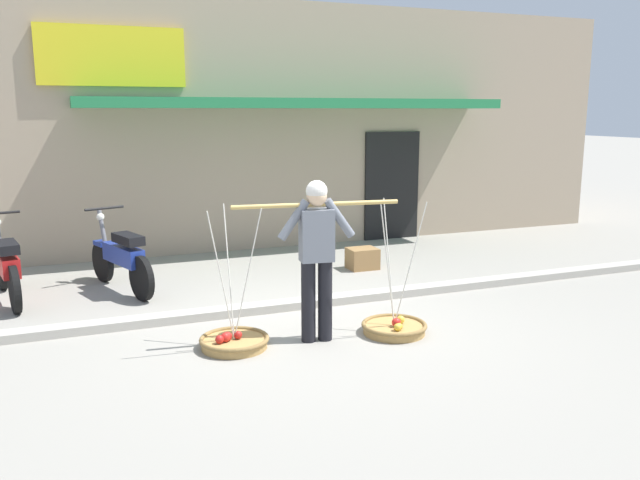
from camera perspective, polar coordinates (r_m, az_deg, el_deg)
name	(u,v)px	position (r m, az deg, el deg)	size (l,w,h in m)	color
ground_plane	(311,326)	(7.37, -0.80, -7.54)	(90.00, 90.00, 0.00)	gray
sidewalk_curb	(291,304)	(7.99, -2.58, -5.68)	(20.00, 0.24, 0.10)	#AEA89C
fruit_vendor	(317,250)	(6.66, -0.29, -0.87)	(1.73, 0.25, 1.70)	black
fruit_basket_left_side	(394,327)	(7.16, 6.55, -7.60)	(0.72, 0.72, 1.45)	#B2894C
fruit_basket_right_side	(234,341)	(6.75, -7.57, -8.80)	(0.72, 0.72, 1.45)	#B2894C
motorcycle_nearest_shop	(7,267)	(9.08, -25.84, -2.11)	(0.57, 1.80, 1.09)	black
motorcycle_second_in_row	(122,258)	(9.03, -17.05, -1.53)	(0.74, 1.75, 1.09)	black
storefront_building	(253,124)	(13.76, -5.89, 10.09)	(13.00, 6.00, 4.20)	tan
wooden_crate	(362,258)	(9.94, 3.75, -1.63)	(0.44, 0.36, 0.32)	olive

